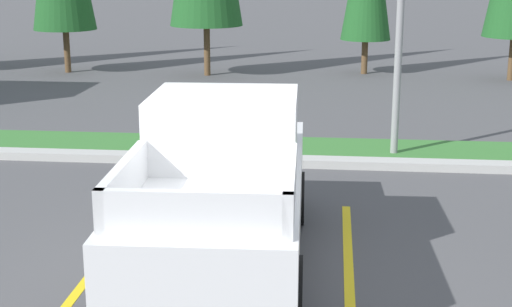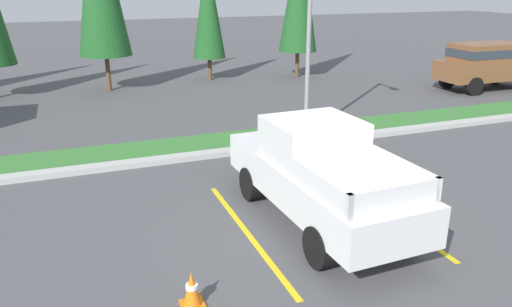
{
  "view_description": "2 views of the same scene",
  "coord_description": "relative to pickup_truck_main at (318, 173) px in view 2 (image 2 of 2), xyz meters",
  "views": [
    {
      "loc": [
        0.97,
        -8.33,
        3.73
      ],
      "look_at": [
        -0.06,
        1.65,
        1.09
      ],
      "focal_mm": 53.07,
      "sensor_mm": 36.0,
      "label": 1
    },
    {
      "loc": [
        -4.89,
        -7.94,
        4.73
      ],
      "look_at": [
        -1.32,
        1.33,
        1.28
      ],
      "focal_mm": 35.01,
      "sensor_mm": 36.0,
      "label": 2
    }
  ],
  "objects": [
    {
      "name": "curb_strip",
      "position": [
        0.33,
        4.61,
        -0.97
      ],
      "size": [
        56.0,
        0.4,
        0.15
      ],
      "primitive_type": "cube",
      "color": "#B2B2AD",
      "rests_on": "ground"
    },
    {
      "name": "parking_line_near",
      "position": [
        -1.55,
        -0.05,
        -1.04
      ],
      "size": [
        0.12,
        4.8,
        0.01
      ],
      "primitive_type": "cube",
      "color": "yellow",
      "rests_on": "ground"
    },
    {
      "name": "pickup_truck_main",
      "position": [
        0.0,
        0.0,
        0.0
      ],
      "size": [
        2.11,
        5.29,
        2.1
      ],
      "color": "black",
      "rests_on": "ground"
    },
    {
      "name": "parking_line_far",
      "position": [
        1.55,
        -0.05,
        -1.04
      ],
      "size": [
        0.12,
        4.8,
        0.01
      ],
      "primitive_type": "cube",
      "color": "yellow",
      "rests_on": "ground"
    },
    {
      "name": "street_light",
      "position": [
        2.5,
        5.36,
        3.05
      ],
      "size": [
        0.24,
        1.49,
        7.08
      ],
      "color": "gray",
      "rests_on": "ground"
    },
    {
      "name": "grass_median",
      "position": [
        0.33,
        5.71,
        -1.01
      ],
      "size": [
        56.0,
        1.8,
        0.06
      ],
      "primitive_type": "cube",
      "color": "#387533",
      "rests_on": "ground"
    },
    {
      "name": "cypress_tree_right_inner",
      "position": [
        2.29,
        15.88,
        2.57
      ],
      "size": [
        1.6,
        1.6,
        6.14
      ],
      "color": "brown",
      "rests_on": "ground"
    },
    {
      "name": "suv_distant",
      "position": [
        13.33,
        9.04,
        0.2
      ],
      "size": [
        4.64,
        2.03,
        2.1
      ],
      "color": "black",
      "rests_on": "ground"
    },
    {
      "name": "traffic_cone",
      "position": [
        -3.14,
        -1.94,
        -0.75
      ],
      "size": [
        0.36,
        0.36,
        0.6
      ],
      "color": "orange",
      "rests_on": "ground"
    },
    {
      "name": "ground_plane",
      "position": [
        0.33,
        -0.39,
        -1.04
      ],
      "size": [
        120.0,
        120.0,
        0.0
      ],
      "primitive_type": "plane",
      "color": "#4C4C4F"
    }
  ]
}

